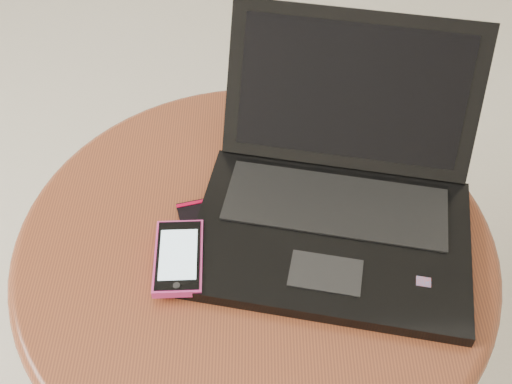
{
  "coord_description": "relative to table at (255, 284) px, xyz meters",
  "views": [
    {
      "loc": [
        -0.08,
        -0.43,
        1.22
      ],
      "look_at": [
        -0.08,
        0.14,
        0.59
      ],
      "focal_mm": 44.96,
      "sensor_mm": 36.0,
      "label": 1
    }
  ],
  "objects": [
    {
      "name": "phone_black",
      "position": [
        -0.07,
        0.01,
        0.12
      ],
      "size": [
        0.08,
        0.12,
        0.01
      ],
      "color": "black",
      "rests_on": "table"
    },
    {
      "name": "table",
      "position": [
        0.0,
        0.0,
        0.0
      ],
      "size": [
        0.67,
        0.67,
        0.53
      ],
      "color": "#55311D",
      "rests_on": "ground"
    },
    {
      "name": "laptop",
      "position": [
        0.11,
        0.05,
        0.15
      ],
      "size": [
        0.43,
        0.43,
        0.22
      ],
      "color": "black",
      "rests_on": "table"
    },
    {
      "name": "phone_pink",
      "position": [
        -0.1,
        -0.04,
        0.13
      ],
      "size": [
        0.07,
        0.12,
        0.01
      ],
      "color": "#CE3283",
      "rests_on": "phone_black"
    }
  ]
}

